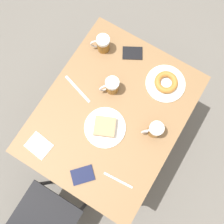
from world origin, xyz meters
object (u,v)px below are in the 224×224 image
at_px(beer_mug_center, 155,130).
at_px(beer_mug_right, 103,44).
at_px(passport_far_edge, 132,53).
at_px(napkin_folded, 39,146).
at_px(passport_near_edge, 83,175).
at_px(plate_with_donut, 166,83).
at_px(beer_mug_left, 112,86).
at_px(knife, 78,89).
at_px(plate_with_cake, 105,127).
at_px(fork, 118,180).

bearing_deg(beer_mug_center, beer_mug_right, -29.53).
xyz_separation_m(beer_mug_right, passport_far_edge, (-0.18, -0.07, -0.05)).
relative_size(beer_mug_center, passport_far_edge, 0.74).
distance_m(napkin_folded, passport_near_edge, 0.31).
bearing_deg(passport_near_edge, beer_mug_center, -117.25).
xyz_separation_m(plate_with_donut, passport_far_edge, (0.28, -0.07, -0.01)).
distance_m(beer_mug_left, passport_near_edge, 0.54).
bearing_deg(passport_far_edge, beer_mug_right, 20.41).
distance_m(beer_mug_left, beer_mug_center, 0.36).
bearing_deg(beer_mug_right, plate_with_donut, 179.26).
relative_size(beer_mug_left, beer_mug_right, 1.00).
bearing_deg(beer_mug_right, knife, 91.99).
distance_m(plate_with_cake, beer_mug_right, 0.52).
xyz_separation_m(beer_mug_center, passport_near_edge, (0.22, 0.43, -0.05)).
bearing_deg(passport_far_edge, beer_mug_center, 133.96).
height_order(beer_mug_center, passport_near_edge, beer_mug_center).
height_order(knife, passport_far_edge, passport_far_edge).
relative_size(plate_with_donut, beer_mug_left, 2.18).
height_order(beer_mug_center, beer_mug_right, same).
relative_size(fork, passport_far_edge, 1.17).
bearing_deg(passport_near_edge, plate_with_cake, -83.35).
relative_size(beer_mug_right, passport_near_edge, 0.74).
bearing_deg(passport_far_edge, fork, 114.25).
relative_size(beer_mug_center, beer_mug_right, 1.00).
height_order(plate_with_donut, knife, plate_with_donut).
bearing_deg(beer_mug_left, plate_with_donut, -143.25).
height_order(napkin_folded, knife, napkin_folded).
distance_m(plate_with_cake, passport_far_edge, 0.51).
relative_size(plate_with_cake, passport_near_edge, 1.61).
distance_m(beer_mug_right, knife, 0.32).
bearing_deg(beer_mug_right, passport_near_edge, 113.39).
bearing_deg(beer_mug_center, passport_near_edge, 62.75).
height_order(knife, passport_near_edge, passport_near_edge).
distance_m(beer_mug_center, knife, 0.53).
height_order(beer_mug_center, passport_far_edge, beer_mug_center).
relative_size(plate_with_cake, napkin_folded, 1.65).
bearing_deg(fork, napkin_folded, 8.33).
height_order(napkin_folded, passport_near_edge, passport_near_edge).
relative_size(plate_with_donut, beer_mug_right, 2.18).
relative_size(beer_mug_left, fork, 0.63).
bearing_deg(passport_near_edge, passport_far_edge, -80.24).
bearing_deg(plate_with_cake, plate_with_donut, -112.20).
xyz_separation_m(plate_with_donut, passport_near_edge, (0.14, 0.73, -0.01)).
xyz_separation_m(beer_mug_center, napkin_folded, (0.53, 0.42, -0.05)).
bearing_deg(beer_mug_center, plate_with_cake, 26.90).
relative_size(plate_with_donut, passport_far_edge, 1.60).
xyz_separation_m(napkin_folded, passport_far_edge, (-0.17, -0.79, 0.00)).
xyz_separation_m(beer_mug_left, knife, (0.18, 0.11, -0.05)).
height_order(plate_with_cake, beer_mug_center, beer_mug_center).
bearing_deg(fork, passport_near_edge, 23.29).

